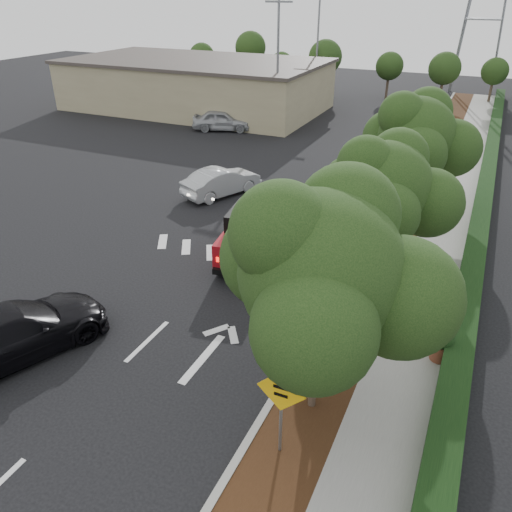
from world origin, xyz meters
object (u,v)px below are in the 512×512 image
Objects in this scene: black_suv_oncoming at (13,332)px; speed_hump_sign at (281,401)px; red_jeep at (252,235)px; silver_suv_ahead at (302,236)px.

speed_hump_sign is at bearing -158.92° from black_suv_oncoming.
red_jeep is 2.13m from silver_suv_ahead.
speed_hump_sign reaches higher than silver_suv_ahead.
silver_suv_ahead is 11.15m from black_suv_oncoming.
black_suv_oncoming is at bearing -123.76° from red_jeep.
speed_hump_sign is at bearing -87.46° from silver_suv_ahead.
silver_suv_ahead is (1.65, 1.32, -0.31)m from red_jeep.
red_jeep is at bearing 117.89° from speed_hump_sign.
red_jeep is at bearing -93.12° from black_suv_oncoming.
speed_hump_sign is (4.70, -8.46, 0.61)m from red_jeep.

